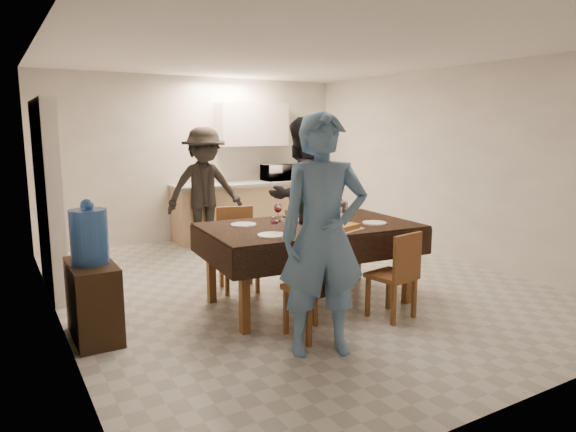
# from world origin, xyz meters

# --- Properties ---
(floor) EXTENTS (5.00, 6.00, 0.02)m
(floor) POSITION_xyz_m (0.00, 0.00, 0.00)
(floor) COLOR beige
(floor) RESTS_ON ground
(ceiling) EXTENTS (5.00, 6.00, 0.02)m
(ceiling) POSITION_xyz_m (0.00, 0.00, 2.60)
(ceiling) COLOR white
(ceiling) RESTS_ON wall_back
(wall_back) EXTENTS (5.00, 0.02, 2.60)m
(wall_back) POSITION_xyz_m (0.00, 3.00, 1.30)
(wall_back) COLOR white
(wall_back) RESTS_ON floor
(wall_front) EXTENTS (5.00, 0.02, 2.60)m
(wall_front) POSITION_xyz_m (0.00, -3.00, 1.30)
(wall_front) COLOR white
(wall_front) RESTS_ON floor
(wall_left) EXTENTS (0.02, 6.00, 2.60)m
(wall_left) POSITION_xyz_m (-2.50, 0.00, 1.30)
(wall_left) COLOR white
(wall_left) RESTS_ON floor
(wall_right) EXTENTS (0.02, 6.00, 2.60)m
(wall_right) POSITION_xyz_m (2.50, 0.00, 1.30)
(wall_right) COLOR white
(wall_right) RESTS_ON floor
(stub_partition) EXTENTS (0.15, 1.40, 2.10)m
(stub_partition) POSITION_xyz_m (-2.42, 1.20, 1.05)
(stub_partition) COLOR silver
(stub_partition) RESTS_ON floor
(kitchen_base_cabinet) EXTENTS (2.20, 0.60, 0.86)m
(kitchen_base_cabinet) POSITION_xyz_m (0.60, 2.68, 0.43)
(kitchen_base_cabinet) COLOR tan
(kitchen_base_cabinet) RESTS_ON floor
(kitchen_worktop) EXTENTS (2.24, 0.64, 0.05)m
(kitchen_worktop) POSITION_xyz_m (0.60, 2.68, 0.89)
(kitchen_worktop) COLOR #A5A6A0
(kitchen_worktop) RESTS_ON kitchen_base_cabinet
(upper_cabinet) EXTENTS (1.20, 0.34, 0.70)m
(upper_cabinet) POSITION_xyz_m (0.90, 2.82, 1.85)
(upper_cabinet) COLOR white
(upper_cabinet) RESTS_ON wall_back
(dining_table) EXTENTS (2.20, 1.38, 0.83)m
(dining_table) POSITION_xyz_m (-0.18, -0.63, 0.79)
(dining_table) COLOR black
(dining_table) RESTS_ON floor
(chair_near_left) EXTENTS (0.44, 0.44, 0.48)m
(chair_near_left) POSITION_xyz_m (-0.63, -1.46, 0.55)
(chair_near_left) COLOR brown
(chair_near_left) RESTS_ON floor
(chair_near_right) EXTENTS (0.44, 0.44, 0.46)m
(chair_near_right) POSITION_xyz_m (0.27, -1.46, 0.52)
(chair_near_right) COLOR brown
(chair_near_right) RESTS_ON floor
(chair_far_left) EXTENTS (0.50, 0.51, 0.50)m
(chair_far_left) POSITION_xyz_m (-0.63, 0.04, 0.56)
(chair_far_left) COLOR brown
(chair_far_left) RESTS_ON floor
(chair_far_right) EXTENTS (0.42, 0.42, 0.45)m
(chair_far_right) POSITION_xyz_m (0.27, 0.04, 0.51)
(chair_far_right) COLOR brown
(chair_far_right) RESTS_ON floor
(console) EXTENTS (0.36, 0.72, 0.67)m
(console) POSITION_xyz_m (-2.28, -0.46, 0.33)
(console) COLOR black
(console) RESTS_ON floor
(water_jug) EXTENTS (0.31, 0.31, 0.46)m
(water_jug) POSITION_xyz_m (-2.28, -0.46, 0.90)
(water_jug) COLOR #3260AE
(water_jug) RESTS_ON console
(wine_bottle) EXTENTS (0.08, 0.08, 0.31)m
(wine_bottle) POSITION_xyz_m (-0.23, -0.58, 0.98)
(wine_bottle) COLOR black
(wine_bottle) RESTS_ON dining_table
(water_pitcher) EXTENTS (0.14, 0.14, 0.22)m
(water_pitcher) POSITION_xyz_m (0.17, -0.68, 0.94)
(water_pitcher) COLOR white
(water_pitcher) RESTS_ON dining_table
(savoury_tart) EXTENTS (0.49, 0.43, 0.05)m
(savoury_tart) POSITION_xyz_m (-0.08, -1.01, 0.85)
(savoury_tart) COLOR gold
(savoury_tart) RESTS_ON dining_table
(salad_bowl) EXTENTS (0.17, 0.17, 0.07)m
(salad_bowl) POSITION_xyz_m (0.12, -0.45, 0.86)
(salad_bowl) COLOR white
(salad_bowl) RESTS_ON dining_table
(mushroom_dish) EXTENTS (0.21, 0.21, 0.04)m
(mushroom_dish) POSITION_xyz_m (-0.23, -0.35, 0.85)
(mushroom_dish) COLOR white
(mushroom_dish) RESTS_ON dining_table
(wine_glass_a) EXTENTS (0.08, 0.08, 0.17)m
(wine_glass_a) POSITION_xyz_m (-0.73, -0.88, 0.91)
(wine_glass_a) COLOR white
(wine_glass_a) RESTS_ON dining_table
(wine_glass_b) EXTENTS (0.09, 0.09, 0.21)m
(wine_glass_b) POSITION_xyz_m (0.37, -0.38, 0.93)
(wine_glass_b) COLOR white
(wine_glass_b) RESTS_ON dining_table
(wine_glass_c) EXTENTS (0.09, 0.09, 0.20)m
(wine_glass_c) POSITION_xyz_m (-0.38, -0.33, 0.93)
(wine_glass_c) COLOR white
(wine_glass_c) RESTS_ON dining_table
(plate_near_left) EXTENTS (0.26, 0.26, 0.02)m
(plate_near_left) POSITION_xyz_m (-0.78, -0.93, 0.83)
(plate_near_left) COLOR white
(plate_near_left) RESTS_ON dining_table
(plate_near_right) EXTENTS (0.25, 0.25, 0.01)m
(plate_near_right) POSITION_xyz_m (0.42, -0.93, 0.83)
(plate_near_right) COLOR white
(plate_near_right) RESTS_ON dining_table
(plate_far_left) EXTENTS (0.26, 0.26, 0.01)m
(plate_far_left) POSITION_xyz_m (-0.78, -0.33, 0.83)
(plate_far_left) COLOR white
(plate_far_left) RESTS_ON dining_table
(plate_far_right) EXTENTS (0.24, 0.24, 0.01)m
(plate_far_right) POSITION_xyz_m (0.42, -0.33, 0.83)
(plate_far_right) COLOR white
(plate_far_right) RESTS_ON dining_table
(microwave) EXTENTS (0.50, 0.34, 0.28)m
(microwave) POSITION_xyz_m (1.30, 2.68, 1.05)
(microwave) COLOR white
(microwave) RESTS_ON kitchen_worktop
(person_near) EXTENTS (0.82, 0.68, 1.93)m
(person_near) POSITION_xyz_m (-0.73, -1.68, 0.96)
(person_near) COLOR #5981AD
(person_near) RESTS_ON floor
(person_far) EXTENTS (1.05, 0.88, 1.93)m
(person_far) POSITION_xyz_m (0.37, 0.42, 0.96)
(person_far) COLOR black
(person_far) RESTS_ON floor
(person_kitchen) EXTENTS (1.17, 0.67, 1.81)m
(person_kitchen) POSITION_xyz_m (-0.20, 2.23, 0.90)
(person_kitchen) COLOR black
(person_kitchen) RESTS_ON floor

